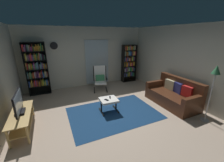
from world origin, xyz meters
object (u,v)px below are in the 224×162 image
object	(u,v)px
television	(18,103)
ottoman	(109,101)
bookshelf_near_sofa	(129,62)
wall_clock	(54,46)
floor_lamp_by_sofa	(215,77)
leather_sofa	(173,95)
cell_phone	(107,100)
lounge_armchair	(100,78)
tv_remote	(110,97)
bookshelf_near_tv	(37,68)
tv_stand	(22,118)

from	to	relation	value
television	ottoman	distance (m)	2.33
bookshelf_near_sofa	wall_clock	bearing A→B (deg)	176.20
bookshelf_near_sofa	floor_lamp_by_sofa	size ratio (longest dim) A/B	1.16
leather_sofa	wall_clock	size ratio (longest dim) A/B	5.93
cell_phone	ottoman	bearing A→B (deg)	-4.68
television	wall_clock	world-z (taller)	wall_clock
leather_sofa	ottoman	xyz separation A→B (m)	(-2.20, 0.43, 0.02)
lounge_armchair	ottoman	size ratio (longest dim) A/B	1.88
lounge_armchair	cell_phone	world-z (taller)	lounge_armchair
television	wall_clock	xyz separation A→B (m)	(1.05, 2.50, 1.14)
ottoman	tv_remote	world-z (taller)	tv_remote
cell_phone	floor_lamp_by_sofa	size ratio (longest dim) A/B	0.09
bookshelf_near_sofa	television	bearing A→B (deg)	-152.50
lounge_armchair	tv_remote	world-z (taller)	lounge_armchair
bookshelf_near_tv	lounge_armchair	size ratio (longest dim) A/B	1.98
bookshelf_near_tv	cell_phone	bearing A→B (deg)	-52.26
ottoman	wall_clock	xyz separation A→B (m)	(-1.25, 2.58, 1.51)
television	bookshelf_near_tv	distance (m)	2.37
lounge_armchair	tv_remote	size ratio (longest dim) A/B	7.10
tv_remote	wall_clock	distance (m)	3.17
leather_sofa	ottoman	bearing A→B (deg)	168.86
lounge_armchair	leather_sofa	bearing A→B (deg)	-51.41
television	cell_phone	xyz separation A→B (m)	(2.21, -0.12, -0.29)
television	lounge_armchair	xyz separation A→B (m)	(2.68, 1.76, -0.18)
cell_phone	television	bearing A→B (deg)	149.96
wall_clock	leather_sofa	bearing A→B (deg)	-41.18
tv_stand	lounge_armchair	xyz separation A→B (m)	(2.68, 1.74, 0.23)
leather_sofa	ottoman	size ratio (longest dim) A/B	3.15
tv_stand	leather_sofa	size ratio (longest dim) A/B	0.79
leather_sofa	wall_clock	bearing A→B (deg)	138.82
television	bookshelf_near_sofa	xyz separation A→B (m)	(4.38, 2.28, 0.25)
bookshelf_near_sofa	lounge_armchair	bearing A→B (deg)	-163.05
tv_stand	bookshelf_near_tv	size ratio (longest dim) A/B	0.67
tv_stand	floor_lamp_by_sofa	world-z (taller)	floor_lamp_by_sofa
bookshelf_near_tv	ottoman	bearing A→B (deg)	-50.61
bookshelf_near_sofa	cell_phone	distance (m)	3.28
tv_stand	tv_remote	distance (m)	2.38
cell_phone	floor_lamp_by_sofa	world-z (taller)	floor_lamp_by_sofa
tv_stand	wall_clock	distance (m)	3.10
lounge_armchair	ottoman	xyz separation A→B (m)	(-0.38, -1.84, -0.19)
leather_sofa	tv_remote	distance (m)	2.19
bookshelf_near_sofa	bookshelf_near_tv	bearing A→B (deg)	179.43
tv_remote	ottoman	bearing A→B (deg)	-115.24
bookshelf_near_tv	lounge_armchair	world-z (taller)	bookshelf_near_tv
tv_remote	wall_clock	xyz separation A→B (m)	(-1.33, 2.51, 1.43)
ottoman	bookshelf_near_sofa	bearing A→B (deg)	48.63
ottoman	floor_lamp_by_sofa	distance (m)	2.88
ottoman	cell_phone	world-z (taller)	cell_phone
ottoman	television	bearing A→B (deg)	177.88
tv_stand	bookshelf_near_sofa	bearing A→B (deg)	27.29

